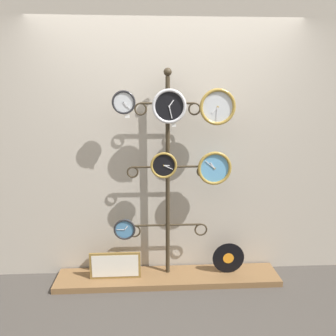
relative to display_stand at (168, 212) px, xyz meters
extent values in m
plane|color=#47423D|center=(0.00, -0.41, -0.70)|extent=(12.00, 12.00, 0.00)
cube|color=#BCB2A3|center=(0.00, 0.16, 0.70)|extent=(4.40, 0.04, 2.80)
cube|color=brown|center=(0.00, -0.06, -0.67)|extent=(2.20, 0.36, 0.06)
cylinder|color=#382D1E|center=(0.00, 0.00, -0.69)|extent=(0.40, 0.40, 0.02)
cylinder|color=#382D1E|center=(0.00, 0.00, 0.30)|extent=(0.04, 0.04, 1.95)
sphere|color=#382D1E|center=(0.00, 0.00, 1.31)|extent=(0.07, 0.07, 0.07)
cylinder|color=#382D1E|center=(-0.12, 0.00, 1.04)|extent=(0.24, 0.02, 0.02)
torus|color=#382D1E|center=(-0.24, 0.00, 0.99)|extent=(0.12, 0.02, 0.12)
cylinder|color=#382D1E|center=(0.12, 0.00, 1.04)|extent=(0.24, 0.02, 0.02)
torus|color=#382D1E|center=(0.24, 0.00, 0.99)|extent=(0.12, 0.02, 0.12)
cylinder|color=#382D1E|center=(-0.16, 0.00, 0.45)|extent=(0.33, 0.02, 0.02)
torus|color=#382D1E|center=(-0.33, 0.00, 0.40)|extent=(0.11, 0.02, 0.11)
cylinder|color=#382D1E|center=(0.16, 0.00, 0.45)|extent=(0.33, 0.02, 0.02)
torus|color=#382D1E|center=(0.33, 0.00, 0.40)|extent=(0.11, 0.02, 0.11)
cylinder|color=#382D1E|center=(-0.16, 0.00, -0.13)|extent=(0.33, 0.02, 0.02)
torus|color=#382D1E|center=(-0.33, 0.00, -0.19)|extent=(0.13, 0.02, 0.13)
cylinder|color=#382D1E|center=(0.16, 0.00, -0.13)|extent=(0.33, 0.02, 0.02)
torus|color=#382D1E|center=(0.33, 0.00, -0.19)|extent=(0.13, 0.02, 0.13)
cylinder|color=silver|center=(-0.39, -0.08, 1.05)|extent=(0.19, 0.02, 0.19)
torus|color=#262628|center=(-0.39, -0.09, 1.05)|extent=(0.21, 0.02, 0.21)
cylinder|color=#262628|center=(-0.39, -0.09, 1.05)|extent=(0.01, 0.01, 0.01)
cube|color=silver|center=(-0.37, -0.09, 1.03)|extent=(0.03, 0.00, 0.04)
cube|color=silver|center=(-0.36, -0.09, 1.02)|extent=(0.06, 0.00, 0.06)
cylinder|color=black|center=(0.01, -0.10, 1.02)|extent=(0.27, 0.02, 0.27)
torus|color=silver|center=(0.01, -0.12, 1.02)|extent=(0.30, 0.03, 0.30)
cylinder|color=silver|center=(0.01, -0.12, 1.02)|extent=(0.02, 0.01, 0.02)
cube|color=silver|center=(0.03, -0.12, 1.04)|extent=(0.04, 0.00, 0.06)
cube|color=silver|center=(0.02, -0.12, 0.96)|extent=(0.03, 0.00, 0.11)
cylinder|color=silver|center=(0.43, -0.09, 1.01)|extent=(0.29, 0.02, 0.29)
torus|color=#A58438|center=(0.43, -0.11, 1.01)|extent=(0.32, 0.03, 0.32)
cylinder|color=#A58438|center=(0.43, -0.11, 1.01)|extent=(0.02, 0.01, 0.02)
cube|color=silver|center=(0.41, -0.11, 0.98)|extent=(0.05, 0.00, 0.06)
cube|color=silver|center=(0.43, -0.11, 0.95)|extent=(0.01, 0.00, 0.11)
cylinder|color=black|center=(-0.04, -0.10, 0.49)|extent=(0.22, 0.02, 0.22)
torus|color=#A58438|center=(-0.04, -0.12, 0.49)|extent=(0.24, 0.02, 0.24)
cylinder|color=#A58438|center=(-0.04, -0.12, 0.49)|extent=(0.01, 0.01, 0.01)
cube|color=silver|center=(-0.02, -0.12, 0.49)|extent=(0.05, 0.00, 0.01)
cube|color=silver|center=(0.00, -0.12, 0.47)|extent=(0.08, 0.00, 0.04)
cylinder|color=#60A8DB|center=(0.43, -0.08, 0.45)|extent=(0.29, 0.02, 0.29)
torus|color=#A58438|center=(0.43, -0.09, 0.45)|extent=(0.32, 0.03, 0.32)
cylinder|color=#A58438|center=(0.43, -0.09, 0.45)|extent=(0.02, 0.01, 0.02)
cube|color=silver|center=(0.41, -0.09, 0.48)|extent=(0.05, 0.00, 0.06)
cube|color=silver|center=(0.38, -0.09, 0.49)|extent=(0.09, 0.00, 0.08)
cylinder|color=#4C84B2|center=(-0.41, -0.10, -0.12)|extent=(0.19, 0.02, 0.19)
torus|color=#262628|center=(-0.41, -0.11, -0.12)|extent=(0.21, 0.02, 0.21)
cylinder|color=#262628|center=(-0.41, -0.11, -0.12)|extent=(0.01, 0.01, 0.01)
cube|color=silver|center=(-0.40, -0.11, -0.11)|extent=(0.04, 0.00, 0.04)
cube|color=silver|center=(-0.45, -0.11, -0.12)|extent=(0.07, 0.00, 0.01)
cylinder|color=black|center=(0.60, -0.05, -0.48)|extent=(0.32, 0.01, 0.32)
cylinder|color=orange|center=(0.60, -0.05, -0.48)|extent=(0.11, 0.00, 0.11)
cube|color=olive|center=(-0.52, -0.09, -0.51)|extent=(0.49, 0.02, 0.27)
cube|color=white|center=(-0.52, -0.10, -0.51)|extent=(0.45, 0.00, 0.23)
cube|color=white|center=(-0.36, -0.09, 0.93)|extent=(0.04, 0.00, 0.03)
cube|color=white|center=(0.05, -0.11, 0.85)|extent=(0.04, 0.00, 0.03)
camera|label=1|loc=(-0.16, -2.99, 1.14)|focal=35.00mm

